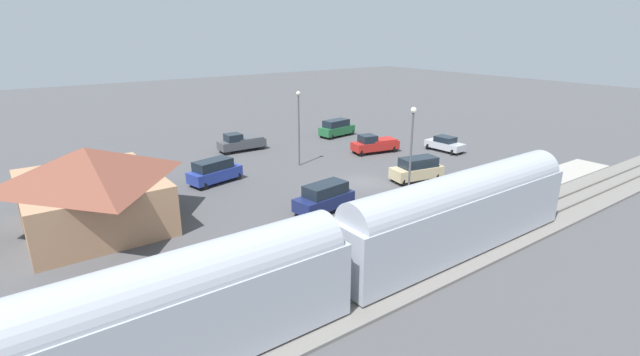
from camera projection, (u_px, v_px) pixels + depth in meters
ground_plane at (363, 182)px, 42.09m from camera, size 200.00×200.00×0.00m
railway_track at (497, 233)px, 31.31m from camera, size 4.80×70.00×0.30m
platform at (450, 214)px, 34.37m from camera, size 3.20×46.00×0.30m
passenger_train at (339, 252)px, 22.63m from camera, size 2.93×37.71×4.98m
station_building at (90, 186)px, 31.91m from camera, size 11.68×9.54×5.75m
pedestrian_on_platform at (510, 182)px, 38.08m from camera, size 0.36×0.36×1.71m
sedan_silver at (445, 144)px, 52.39m from camera, size 4.59×2.46×1.74m
suv_green at (337, 128)px, 59.59m from camera, size 2.54×5.10×2.22m
suv_navy at (325, 197)px, 34.96m from camera, size 2.54×5.10×2.22m
suv_tan at (417, 169)px, 42.08m from camera, size 2.82×5.18×2.22m
pickup_red at (374, 144)px, 51.73m from camera, size 2.97×5.68×2.14m
pickup_charcoal at (241, 142)px, 52.46m from camera, size 2.10×5.45×2.14m
suv_blue at (214, 171)px, 41.39m from camera, size 3.00×5.21×2.22m
light_pole_near_platform at (411, 147)px, 34.06m from camera, size 0.44×0.44×8.05m
light_pole_lot_center at (299, 119)px, 45.70m from camera, size 0.44×0.44×7.64m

